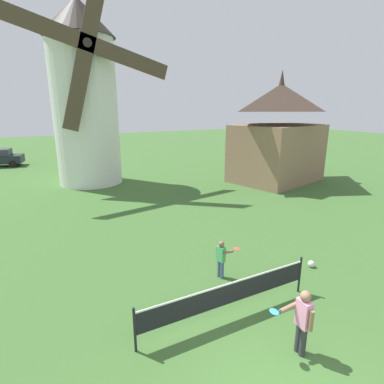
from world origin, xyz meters
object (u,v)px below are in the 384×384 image
at_px(windmill, 84,93).
at_px(player_far, 222,257).
at_px(player_near, 302,319).
at_px(stray_ball, 311,264).
at_px(tennis_net, 229,294).
at_px(chapel, 278,135).

height_order(windmill, player_far, windmill).
distance_m(windmill, player_far, 15.83).
relative_size(player_near, stray_ball, 6.81).
relative_size(tennis_net, player_far, 4.00).
xyz_separation_m(windmill, player_near, (1.08, -18.26, -5.19)).
bearing_deg(tennis_net, player_near, -67.85).
bearing_deg(stray_ball, player_near, -141.75).
relative_size(windmill, player_far, 11.03).
height_order(tennis_net, stray_ball, tennis_net).
xyz_separation_m(windmill, stray_ball, (4.30, -15.72, -5.94)).
bearing_deg(windmill, player_near, -86.62).
bearing_deg(player_far, tennis_net, -117.33).
bearing_deg(chapel, windmill, 154.96).
relative_size(windmill, stray_ball, 60.46).
bearing_deg(chapel, player_far, -138.87).
relative_size(windmill, player_near, 8.88).
distance_m(player_far, stray_ball, 3.20).
distance_m(tennis_net, stray_ball, 4.04).
bearing_deg(windmill, stray_ball, -74.72).
xyz_separation_m(player_near, chapel, (10.83, 12.69, 2.41)).
bearing_deg(chapel, player_near, -130.46).
height_order(tennis_net, player_far, player_far).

